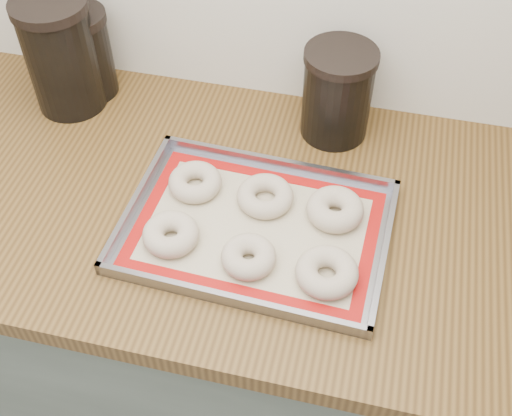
% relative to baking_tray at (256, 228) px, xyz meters
% --- Properties ---
extents(cabinet, '(3.00, 0.65, 0.86)m').
position_rel_baking_tray_xyz_m(cabinet, '(-0.17, 0.06, -0.48)').
color(cabinet, slate).
rests_on(cabinet, floor).
extents(countertop, '(3.06, 0.68, 0.04)m').
position_rel_baking_tray_xyz_m(countertop, '(-0.17, 0.06, -0.03)').
color(countertop, brown).
rests_on(countertop, cabinet).
extents(baking_tray, '(0.47, 0.35, 0.03)m').
position_rel_baking_tray_xyz_m(baking_tray, '(0.00, 0.00, 0.00)').
color(baking_tray, gray).
rests_on(baking_tray, countertop).
extents(baking_mat, '(0.43, 0.31, 0.00)m').
position_rel_baking_tray_xyz_m(baking_mat, '(0.00, -0.00, -0.00)').
color(baking_mat, '#C6B793').
rests_on(baking_mat, baking_tray).
extents(bagel_front_left, '(0.12, 0.12, 0.04)m').
position_rel_baking_tray_xyz_m(bagel_front_left, '(-0.14, -0.06, 0.02)').
color(bagel_front_left, beige).
rests_on(bagel_front_left, baking_mat).
extents(bagel_front_mid, '(0.11, 0.11, 0.04)m').
position_rel_baking_tray_xyz_m(bagel_front_mid, '(0.01, -0.08, 0.02)').
color(bagel_front_mid, beige).
rests_on(bagel_front_mid, baking_mat).
extents(bagel_front_right, '(0.13, 0.13, 0.04)m').
position_rel_baking_tray_xyz_m(bagel_front_right, '(0.14, -0.08, 0.02)').
color(bagel_front_right, beige).
rests_on(bagel_front_right, baking_mat).
extents(bagel_back_left, '(0.12, 0.12, 0.03)m').
position_rel_baking_tray_xyz_m(bagel_back_left, '(-0.13, 0.07, 0.01)').
color(bagel_back_left, beige).
rests_on(bagel_back_left, baking_mat).
extents(bagel_back_mid, '(0.13, 0.13, 0.03)m').
position_rel_baking_tray_xyz_m(bagel_back_mid, '(0.00, 0.07, 0.01)').
color(bagel_back_mid, beige).
rests_on(bagel_back_mid, baking_mat).
extents(bagel_back_right, '(0.12, 0.12, 0.04)m').
position_rel_baking_tray_xyz_m(bagel_back_right, '(0.13, 0.06, 0.02)').
color(bagel_back_right, beige).
rests_on(bagel_back_right, baking_mat).
extents(canister_left, '(0.15, 0.15, 0.24)m').
position_rel_baking_tray_xyz_m(canister_left, '(-0.46, 0.26, 0.11)').
color(canister_left, black).
rests_on(canister_left, countertop).
extents(canister_mid, '(0.12, 0.12, 0.19)m').
position_rel_baking_tray_xyz_m(canister_mid, '(-0.44, 0.30, 0.09)').
color(canister_mid, black).
rests_on(canister_mid, countertop).
extents(canister_right, '(0.14, 0.14, 0.19)m').
position_rel_baking_tray_xyz_m(canister_right, '(0.09, 0.29, 0.09)').
color(canister_right, black).
rests_on(canister_right, countertop).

